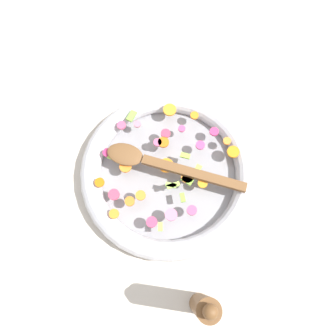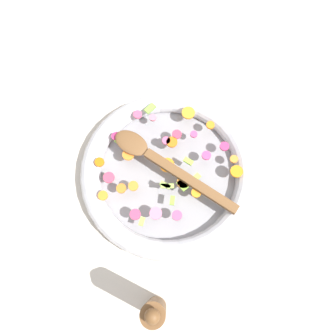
% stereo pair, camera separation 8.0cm
% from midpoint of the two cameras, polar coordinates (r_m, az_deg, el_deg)
% --- Properties ---
extents(ground_plane, '(4.00, 4.00, 0.00)m').
position_cam_midpoint_polar(ground_plane, '(0.84, 2.67, -1.50)').
color(ground_plane, beige).
extents(skillet, '(0.44, 0.44, 0.05)m').
position_cam_midpoint_polar(skillet, '(0.82, 2.74, -1.04)').
color(skillet, gray).
rests_on(skillet, ground_plane).
extents(chopped_vegetables, '(0.36, 0.31, 0.01)m').
position_cam_midpoint_polar(chopped_vegetables, '(0.80, 2.46, 0.44)').
color(chopped_vegetables, orange).
rests_on(chopped_vegetables, skillet).
extents(wooden_spoon, '(0.24, 0.30, 0.01)m').
position_cam_midpoint_polar(wooden_spoon, '(0.79, 1.79, 0.58)').
color(wooden_spoon, brown).
rests_on(wooden_spoon, chopped_vegetables).
extents(pepper_mill, '(0.05, 0.05, 0.22)m').
position_cam_midpoint_polar(pepper_mill, '(0.70, 1.14, -24.11)').
color(pepper_mill, brown).
rests_on(pepper_mill, ground_plane).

